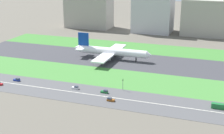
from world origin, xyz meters
name	(u,v)px	position (x,y,z in m)	size (l,w,h in m)	color
ground_plane	(138,62)	(0.00, 0.00, 0.00)	(800.00, 800.00, 0.00)	#5B564C
runway	(138,62)	(0.00, 0.00, 0.05)	(280.00, 46.00, 0.10)	#38383D
grass_median_north	(150,49)	(0.00, 41.00, 0.05)	(280.00, 36.00, 0.10)	#3D7A33
grass_median_south	(122,79)	(0.00, -41.00, 0.05)	(280.00, 36.00, 0.10)	#427F38
highway	(105,96)	(0.00, -73.00, 0.05)	(280.00, 28.00, 0.10)	#4C4C4F
highway_centerline	(105,96)	(0.00, -73.00, 0.11)	(266.00, 0.50, 0.01)	silver
airliner	(110,51)	(-22.57, 0.00, 6.23)	(65.00, 56.00, 19.70)	white
car_1	(17,80)	(-63.54, -68.00, 0.92)	(4.40, 1.80, 2.00)	navy
car_2	(75,88)	(-21.13, -68.00, 0.92)	(4.40, 1.80, 2.00)	silver
car_3	(105,92)	(-1.89, -68.00, 0.92)	(4.40, 1.80, 2.00)	#19662D
car_5	(110,100)	(5.36, -78.00, 0.92)	(4.40, 1.80, 2.00)	brown
truck_2	(220,106)	(64.01, -68.00, 1.67)	(8.40, 2.50, 4.00)	#19662D
traffic_light	(123,84)	(6.95, -60.01, 4.29)	(0.36, 0.50, 7.20)	#4C4C51
terminal_building	(89,10)	(-90.00, 114.00, 19.69)	(52.34, 26.53, 39.37)	#9E998E
hangar_building	(153,13)	(-14.19, 114.00, 20.30)	(41.36, 31.98, 40.60)	#B2B2B7
office_tower	(208,18)	(43.72, 114.00, 18.69)	(53.18, 25.57, 37.38)	#9E998E
fuel_tank_west	(149,19)	(-28.34, 159.00, 6.19)	(19.61, 19.61, 12.39)	silver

